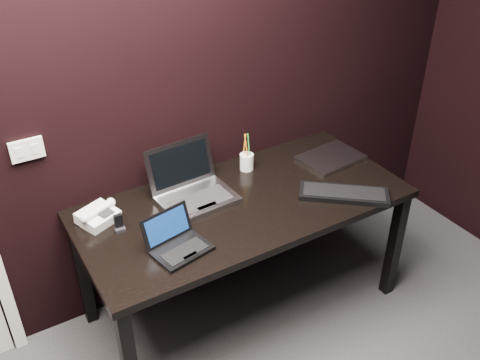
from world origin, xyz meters
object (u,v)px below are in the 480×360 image
mobile_phone (119,225)px  pen_cup (247,161)px  closed_laptop (331,158)px  silver_laptop (193,190)px  desk (244,213)px  desk_phone (98,215)px  netbook (178,243)px  ext_keyboard (344,194)px

mobile_phone → pen_cup: (0.81, 0.16, 0.02)m
closed_laptop → silver_laptop: bearing=175.8°
desk → silver_laptop: 0.29m
desk_phone → mobile_phone: size_ratio=2.56×
desk_phone → mobile_phone: (0.06, -0.11, -0.01)m
desk → netbook: netbook is taller
mobile_phone → ext_keyboard: bearing=-16.5°
silver_laptop → pen_cup: silver_laptop is taller
netbook → silver_laptop: silver_laptop is taller
silver_laptop → netbook: bearing=-126.4°
mobile_phone → desk: bearing=-8.5°
ext_keyboard → closed_laptop: 0.38m
netbook → mobile_phone: bearing=123.4°
ext_keyboard → pen_cup: bearing=120.9°
mobile_phone → closed_laptop: bearing=0.0°
netbook → closed_laptop: size_ratio=0.78×
desk → netbook: (-0.46, -0.17, 0.11)m
desk → silver_laptop: size_ratio=4.30×
desk → silver_laptop: bearing=142.8°
pen_cup → ext_keyboard: bearing=-59.1°
netbook → desk_phone: 0.45m
netbook → pen_cup: 0.77m
netbook → ext_keyboard: (0.93, -0.06, -0.02)m
desk_phone → netbook: bearing=-57.9°
silver_laptop → ext_keyboard: size_ratio=0.87×
desk → ext_keyboard: bearing=-26.3°
pen_cup → desk: bearing=-124.5°
desk → desk_phone: (-0.70, 0.21, 0.12)m
netbook → closed_laptop: (1.11, 0.27, -0.02)m
pen_cup → mobile_phone: bearing=-168.6°
ext_keyboard → mobile_phone: size_ratio=5.38×
silver_laptop → pen_cup: bearing=14.4°
closed_laptop → mobile_phone: bearing=-180.0°
closed_laptop → desk: bearing=-171.6°
desk → netbook: bearing=-159.0°
desk_phone → mobile_phone: 0.13m
netbook → desk_phone: size_ratio=1.33×
netbook → mobile_phone: size_ratio=3.40×
desk_phone → pen_cup: (0.87, 0.05, 0.01)m
desk → mobile_phone: (-0.63, 0.09, 0.11)m
silver_laptop → mobile_phone: bearing=-171.4°
desk → pen_cup: bearing=55.5°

